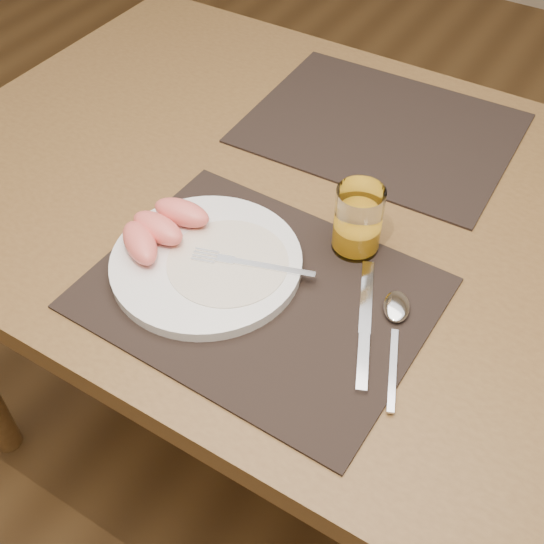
{
  "coord_description": "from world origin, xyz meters",
  "views": [
    {
      "loc": [
        0.34,
        -0.74,
        1.45
      ],
      "look_at": [
        0.0,
        -0.19,
        0.77
      ],
      "focal_mm": 45.0,
      "sensor_mm": 36.0,
      "label": 1
    }
  ],
  "objects_px": {
    "fork": "(242,262)",
    "juice_glass": "(358,223)",
    "table": "(332,243)",
    "placemat_far": "(381,128)",
    "knife": "(364,333)",
    "plate": "(206,262)",
    "spoon": "(396,315)",
    "placemat_near": "(259,293)"
  },
  "relations": [
    {
      "from": "fork",
      "to": "juice_glass",
      "type": "bearing_deg",
      "value": 48.89
    },
    {
      "from": "table",
      "to": "placemat_far",
      "type": "height_order",
      "value": "placemat_far"
    },
    {
      "from": "knife",
      "to": "juice_glass",
      "type": "bearing_deg",
      "value": 121.17
    },
    {
      "from": "plate",
      "to": "spoon",
      "type": "relative_size",
      "value": 1.46
    },
    {
      "from": "table",
      "to": "spoon",
      "type": "xyz_separation_m",
      "value": [
        0.18,
        -0.16,
        0.09
      ]
    },
    {
      "from": "placemat_near",
      "to": "placemat_far",
      "type": "height_order",
      "value": "same"
    },
    {
      "from": "plate",
      "to": "spoon",
      "type": "xyz_separation_m",
      "value": [
        0.27,
        0.05,
        -0.0
      ]
    },
    {
      "from": "spoon",
      "to": "plate",
      "type": "bearing_deg",
      "value": -168.68
    },
    {
      "from": "fork",
      "to": "placemat_near",
      "type": "bearing_deg",
      "value": -26.38
    },
    {
      "from": "placemat_far",
      "to": "knife",
      "type": "bearing_deg",
      "value": -67.27
    },
    {
      "from": "knife",
      "to": "juice_glass",
      "type": "xyz_separation_m",
      "value": [
        -0.08,
        0.14,
        0.04
      ]
    },
    {
      "from": "table",
      "to": "spoon",
      "type": "relative_size",
      "value": 7.56
    },
    {
      "from": "table",
      "to": "spoon",
      "type": "distance_m",
      "value": 0.26
    },
    {
      "from": "placemat_near",
      "to": "knife",
      "type": "distance_m",
      "value": 0.15
    },
    {
      "from": "juice_glass",
      "to": "plate",
      "type": "bearing_deg",
      "value": -137.62
    },
    {
      "from": "plate",
      "to": "juice_glass",
      "type": "distance_m",
      "value": 0.22
    },
    {
      "from": "placemat_near",
      "to": "spoon",
      "type": "xyz_separation_m",
      "value": [
        0.18,
        0.06,
        0.01
      ]
    },
    {
      "from": "fork",
      "to": "table",
      "type": "bearing_deg",
      "value": 78.0
    },
    {
      "from": "table",
      "to": "knife",
      "type": "distance_m",
      "value": 0.28
    },
    {
      "from": "placemat_near",
      "to": "knife",
      "type": "height_order",
      "value": "knife"
    },
    {
      "from": "placemat_far",
      "to": "spoon",
      "type": "relative_size",
      "value": 2.43
    },
    {
      "from": "placemat_near",
      "to": "placemat_far",
      "type": "bearing_deg",
      "value": 93.37
    },
    {
      "from": "placemat_far",
      "to": "spoon",
      "type": "height_order",
      "value": "spoon"
    },
    {
      "from": "placemat_near",
      "to": "plate",
      "type": "xyz_separation_m",
      "value": [
        -0.09,
        0.0,
        0.01
      ]
    },
    {
      "from": "table",
      "to": "plate",
      "type": "relative_size",
      "value": 5.19
    },
    {
      "from": "table",
      "to": "knife",
      "type": "bearing_deg",
      "value": -54.01
    },
    {
      "from": "knife",
      "to": "spoon",
      "type": "relative_size",
      "value": 1.12
    },
    {
      "from": "placemat_far",
      "to": "juice_glass",
      "type": "bearing_deg",
      "value": -71.71
    },
    {
      "from": "fork",
      "to": "juice_glass",
      "type": "distance_m",
      "value": 0.17
    },
    {
      "from": "knife",
      "to": "spoon",
      "type": "xyz_separation_m",
      "value": [
        0.02,
        0.05,
        0.0
      ]
    },
    {
      "from": "spoon",
      "to": "knife",
      "type": "bearing_deg",
      "value": -116.54
    },
    {
      "from": "plate",
      "to": "fork",
      "type": "distance_m",
      "value": 0.05
    },
    {
      "from": "table",
      "to": "spoon",
      "type": "height_order",
      "value": "spoon"
    },
    {
      "from": "fork",
      "to": "plate",
      "type": "bearing_deg",
      "value": -159.33
    },
    {
      "from": "fork",
      "to": "spoon",
      "type": "relative_size",
      "value": 0.92
    },
    {
      "from": "placemat_near",
      "to": "plate",
      "type": "height_order",
      "value": "plate"
    },
    {
      "from": "placemat_far",
      "to": "knife",
      "type": "xyz_separation_m",
      "value": [
        0.18,
        -0.43,
        0.0
      ]
    },
    {
      "from": "placemat_far",
      "to": "knife",
      "type": "relative_size",
      "value": 2.17
    },
    {
      "from": "placemat_near",
      "to": "placemat_far",
      "type": "xyz_separation_m",
      "value": [
        -0.03,
        0.44,
        0.0
      ]
    },
    {
      "from": "plate",
      "to": "spoon",
      "type": "height_order",
      "value": "plate"
    },
    {
      "from": "table",
      "to": "knife",
      "type": "height_order",
      "value": "knife"
    },
    {
      "from": "placemat_far",
      "to": "spoon",
      "type": "distance_m",
      "value": 0.44
    }
  ]
}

